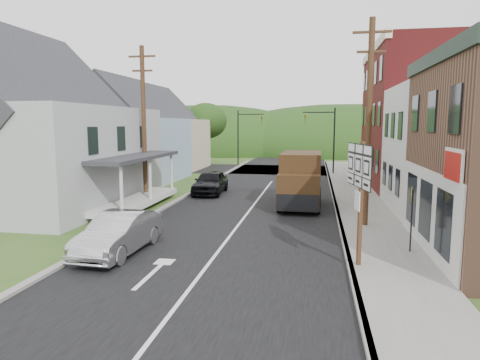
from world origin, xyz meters
The scene contains 24 objects.
ground centered at (0.00, 0.00, 0.00)m, with size 120.00×120.00×0.00m, color #2D4719.
road centered at (0.00, 10.00, 0.00)m, with size 9.00×90.00×0.02m, color black.
cross_road centered at (0.00, 27.00, 0.00)m, with size 60.00×9.00×0.02m, color black.
sidewalk_right centered at (5.90, 8.00, 0.07)m, with size 2.80×55.00×0.15m, color slate.
curb_right centered at (4.55, 8.00, 0.07)m, with size 0.20×55.00×0.15m, color slate.
curb_left centered at (-4.65, 8.00, 0.06)m, with size 0.30×55.00×0.12m, color slate.
storefront_white centered at (11.30, 7.50, 3.25)m, with size 8.00×7.00×6.50m, color silver.
storefront_red centered at (11.30, 17.00, 5.00)m, with size 8.00×12.00×10.00m, color maroon.
house_gray centered at (-12.00, 6.00, 4.23)m, with size 10.20×12.24×8.35m.
house_blue centered at (-11.00, 17.00, 3.69)m, with size 7.14×8.16×7.28m.
house_cream centered at (-11.50, 26.00, 3.69)m, with size 7.14×8.16×7.28m.
utility_pole_right centered at (5.60, 3.50, 4.66)m, with size 1.60×0.26×9.00m.
utility_pole_left centered at (-6.50, 8.00, 4.66)m, with size 1.60×0.26×9.00m.
traffic_signal_right centered at (4.30, 23.50, 3.76)m, with size 2.87×0.20×6.00m.
traffic_signal_left centered at (-4.30, 30.50, 3.76)m, with size 2.87×0.20×6.00m.
tree_left_b centered at (-17.00, 12.00, 4.88)m, with size 4.80×4.80×6.94m.
tree_left_c centered at (-19.00, 20.00, 5.94)m, with size 5.80×5.80×8.41m.
tree_left_d centered at (-9.00, 32.00, 4.88)m, with size 4.80×4.80×6.94m.
forested_ridge centered at (0.00, 55.00, 0.00)m, with size 90.00×30.00×16.00m, color #16330F.
silver_sedan centered at (-3.40, -1.95, 0.72)m, with size 1.53×4.39×1.45m, color #B8B8BD.
dark_sedan centered at (-3.38, 11.32, 0.77)m, with size 1.82×4.52×1.54m, color black.
delivery_van centered at (2.61, 7.93, 1.51)m, with size 2.29×5.38×2.99m.
route_sign_cluster centered at (4.75, -2.18, 2.68)m, with size 0.54×2.20×3.90m.
warning_sign centered at (6.69, -0.38, 1.63)m, with size 0.17×0.63×2.32m.
Camera 1 is at (3.37, -15.71, 4.60)m, focal length 32.00 mm.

